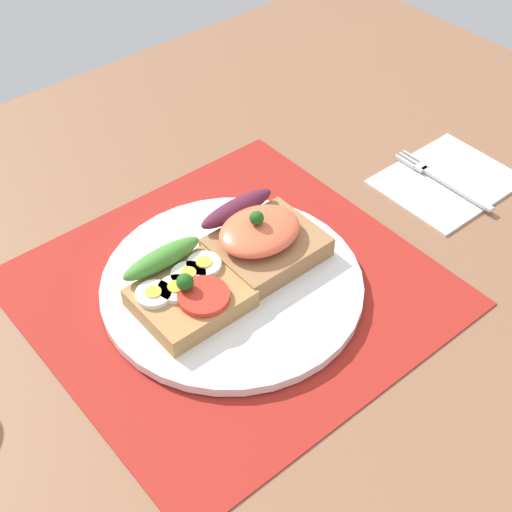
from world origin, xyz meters
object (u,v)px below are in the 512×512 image
at_px(sandwich_egg_tomato, 187,291).
at_px(sandwich_salmon, 261,238).
at_px(plate, 232,285).
at_px(napkin, 447,180).
at_px(fork, 440,178).

distance_m(sandwich_egg_tomato, sandwich_salmon, 0.10).
relative_size(plate, napkin, 1.73).
relative_size(sandwich_salmon, fork, 0.78).
xyz_separation_m(sandwich_egg_tomato, napkin, (0.34, -0.03, -0.03)).
height_order(plate, napkin, plate).
bearing_deg(plate, fork, -4.08).
bearing_deg(fork, napkin, -23.08).
height_order(sandwich_salmon, napkin, sandwich_salmon).
distance_m(plate, napkin, 0.29).
distance_m(plate, sandwich_salmon, 0.05).
bearing_deg(sandwich_salmon, fork, -7.74).
height_order(napkin, fork, fork).
relative_size(napkin, fork, 1.10).
relative_size(sandwich_egg_tomato, fork, 0.74).
bearing_deg(napkin, sandwich_egg_tomato, 175.16).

